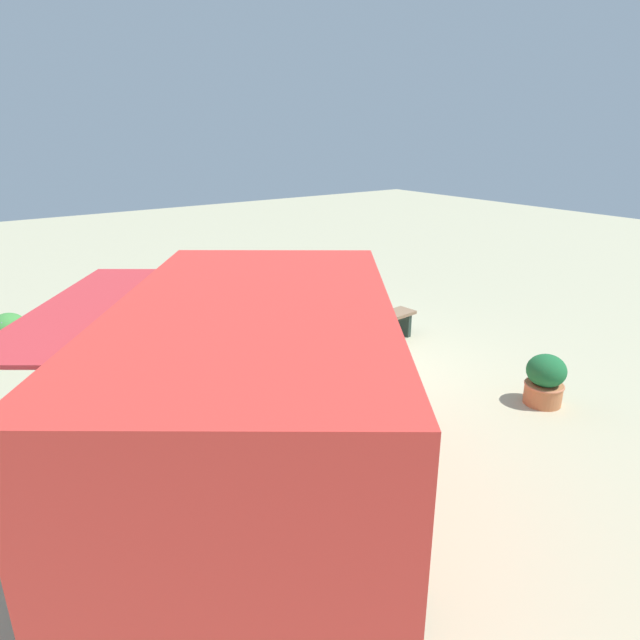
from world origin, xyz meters
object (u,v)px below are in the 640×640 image
Objects in this scene: person_customer at (308,285)px; plaza_bench at (383,323)px; food_truck at (267,406)px; planter_flowering_far at (10,334)px; planter_flowering_near at (545,380)px.

person_customer reaches higher than plaza_bench.
food_truck is at bearing 34.76° from plaza_bench.
plaza_bench is at bearing 82.61° from person_customer.
person_customer is 3.03m from plaza_bench.
planter_flowering_far is at bearing -30.39° from plaza_bench.
person_customer is 0.59× the size of plaza_bench.
planter_flowering_near is at bearing 175.94° from food_truck.
person_customer is at bearing 177.30° from planter_flowering_far.
food_truck is 6.66× the size of person_customer.
food_truck is 4.97m from plaza_bench.
planter_flowering_near is (0.11, 6.11, 0.04)m from person_customer.
plaza_bench is (0.39, 3.01, 0.03)m from person_customer.
plaza_bench is at bearing 149.61° from planter_flowering_far.
planter_flowering_near is 8.69m from planter_flowering_far.
planter_flowering_far is (5.89, -6.40, 0.01)m from planter_flowering_near.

